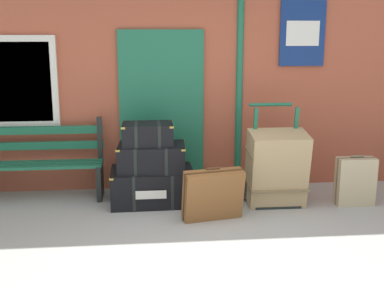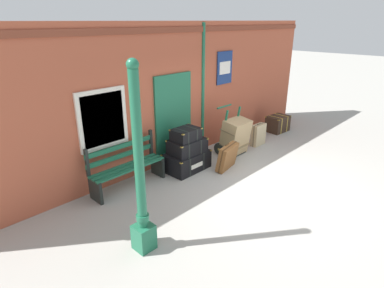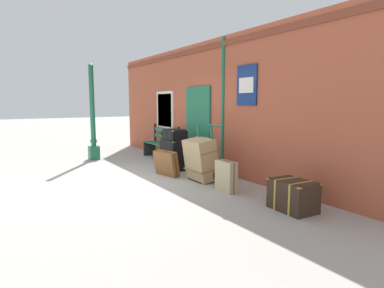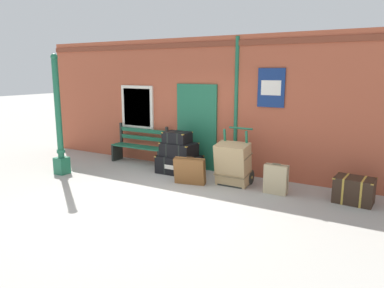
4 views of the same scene
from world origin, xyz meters
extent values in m
plane|color=#A3A099|center=(0.00, 0.00, 0.00)|extent=(60.00, 60.00, 0.00)
cube|color=#AD5138|center=(0.00, 2.60, 1.60)|extent=(10.40, 0.30, 3.20)
cube|color=brown|center=(0.00, 2.44, 3.02)|extent=(10.40, 0.03, 0.12)
cube|color=#1E6647|center=(-0.31, 2.43, 1.05)|extent=(1.10, 0.05, 2.10)
cube|color=#123D2A|center=(-0.31, 2.41, 1.05)|extent=(0.06, 0.02, 2.10)
cube|color=silver|center=(-2.15, 2.43, 1.45)|extent=(1.04, 0.06, 1.16)
cube|color=silver|center=(-2.15, 2.41, 1.45)|extent=(0.88, 0.02, 1.00)
cylinder|color=#1E6647|center=(0.72, 2.45, 1.60)|extent=(0.09, 0.09, 3.14)
cube|color=navy|center=(1.54, 2.43, 2.05)|extent=(0.60, 0.02, 0.84)
cube|color=white|center=(1.54, 2.41, 2.05)|extent=(0.44, 0.01, 0.32)
cube|color=#1E6647|center=(-2.84, 0.38, 0.20)|extent=(0.28, 0.28, 0.40)
cylinder|color=#1E6647|center=(-2.84, 0.38, 1.53)|extent=(0.14, 0.14, 2.26)
cylinder|color=#1E6647|center=(-2.84, 0.38, 0.55)|extent=(0.19, 0.19, 0.08)
sphere|color=#1E6647|center=(-2.84, 0.38, 2.71)|extent=(0.16, 0.16, 0.16)
cube|color=#1E6647|center=(-1.88, 1.96, 0.45)|extent=(1.60, 0.09, 0.04)
cube|color=#1E6647|center=(-1.88, 2.10, 0.45)|extent=(1.60, 0.09, 0.04)
cube|color=#1E6647|center=(-1.88, 2.24, 0.45)|extent=(1.60, 0.09, 0.04)
cube|color=#1E6647|center=(-1.88, 2.30, 0.65)|extent=(1.60, 0.05, 0.10)
cube|color=#1E6647|center=(-1.88, 2.30, 0.85)|extent=(1.60, 0.05, 0.10)
cube|color=black|center=(-2.64, 2.10, 0.23)|extent=(0.06, 0.40, 0.45)
cube|color=black|center=(-2.64, 2.30, 0.73)|extent=(0.06, 0.06, 0.56)
cube|color=black|center=(-1.12, 2.10, 0.23)|extent=(0.06, 0.40, 0.45)
cube|color=black|center=(-1.12, 2.30, 0.73)|extent=(0.06, 0.06, 0.56)
cube|color=black|center=(-0.46, 1.85, 0.21)|extent=(1.01, 0.66, 0.42)
cube|color=black|center=(-0.69, 1.84, 0.21)|extent=(0.05, 0.65, 0.43)
cube|color=black|center=(-0.24, 1.85, 0.21)|extent=(0.05, 0.65, 0.43)
cube|color=#B79338|center=(-0.93, 1.54, 0.41)|extent=(0.05, 0.05, 0.02)
cube|color=#B79338|center=(0.03, 1.56, 0.41)|extent=(0.05, 0.05, 0.02)
cube|color=#B79338|center=(-0.95, 2.14, 0.41)|extent=(0.05, 0.05, 0.02)
cube|color=#B79338|center=(0.01, 2.16, 0.41)|extent=(0.05, 0.05, 0.02)
cube|color=silver|center=(-0.48, 1.51, 0.21)|extent=(0.36, 0.01, 0.10)
cube|color=black|center=(-0.46, 1.83, 0.58)|extent=(0.83, 0.58, 0.32)
cube|color=black|center=(-0.64, 1.84, 0.58)|extent=(0.06, 0.55, 0.33)
cube|color=black|center=(-0.28, 1.83, 0.58)|extent=(0.06, 0.55, 0.33)
cube|color=#B79338|center=(-0.85, 1.60, 0.73)|extent=(0.05, 0.05, 0.02)
cube|color=#B79338|center=(-0.10, 1.56, 0.73)|extent=(0.05, 0.05, 0.02)
cube|color=#B79338|center=(-0.83, 2.10, 0.73)|extent=(0.05, 0.05, 0.02)
cube|color=#B79338|center=(-0.07, 2.06, 0.73)|extent=(0.05, 0.05, 0.02)
cube|color=black|center=(-0.51, 1.83, 0.87)|extent=(0.60, 0.44, 0.26)
cube|color=black|center=(-0.64, 1.83, 0.87)|extent=(0.04, 0.45, 0.27)
cube|color=black|center=(-0.37, 1.83, 0.87)|extent=(0.04, 0.45, 0.27)
cube|color=#B79338|center=(-0.79, 1.63, 0.99)|extent=(0.05, 0.05, 0.02)
cube|color=#B79338|center=(-0.23, 1.63, 0.99)|extent=(0.05, 0.05, 0.02)
cube|color=#B79338|center=(-0.79, 2.03, 0.99)|extent=(0.05, 0.05, 0.02)
cube|color=#B79338|center=(-0.23, 2.03, 0.99)|extent=(0.05, 0.05, 0.02)
cube|color=black|center=(1.03, 1.59, 0.01)|extent=(0.56, 0.28, 0.03)
cube|color=#1E6647|center=(0.78, 1.79, 0.59)|extent=(0.04, 0.24, 1.19)
cube|color=#1E6647|center=(1.28, 1.79, 0.59)|extent=(0.04, 0.24, 1.19)
cylinder|color=#1E6647|center=(1.03, 1.99, 1.18)|extent=(0.54, 0.04, 0.04)
cylinder|color=black|center=(0.71, 1.85, 0.16)|extent=(0.04, 0.32, 0.32)
cylinder|color=#B79338|center=(0.71, 1.85, 0.16)|extent=(0.07, 0.06, 0.06)
cylinder|color=black|center=(1.35, 1.85, 0.16)|extent=(0.04, 0.32, 0.32)
cylinder|color=#B79338|center=(1.35, 1.85, 0.16)|extent=(0.07, 0.06, 0.06)
cube|color=tan|center=(1.03, 1.61, 0.47)|extent=(0.68, 0.56, 0.94)
cube|color=olive|center=(1.03, 1.61, 0.27)|extent=(0.70, 0.46, 0.09)
cube|color=olive|center=(1.03, 1.61, 0.66)|extent=(0.70, 0.46, 0.09)
cube|color=tan|center=(2.00, 1.54, 0.29)|extent=(0.46, 0.19, 0.59)
cylinder|color=#71644C|center=(2.00, 1.54, 0.61)|extent=(0.16, 0.03, 0.03)
cube|color=brown|center=(2.00, 1.54, 0.29)|extent=(0.47, 0.03, 0.60)
cube|color=brown|center=(0.21, 1.20, 0.29)|extent=(0.71, 0.40, 0.59)
cylinder|color=#4F3018|center=(0.21, 1.22, 0.59)|extent=(0.16, 0.06, 0.03)
cube|color=#482C16|center=(0.21, 1.20, 0.29)|extent=(0.69, 0.26, 0.57)
cube|color=#332319|center=(3.41, 1.75, 0.24)|extent=(0.71, 0.52, 0.48)
cube|color=#B79338|center=(3.26, 1.76, 0.24)|extent=(0.07, 0.49, 0.49)
cube|color=#B79338|center=(3.56, 1.74, 0.24)|extent=(0.07, 0.49, 0.49)
cube|color=#B79338|center=(3.08, 1.56, 0.47)|extent=(0.05, 0.05, 0.02)
cube|color=#B79338|center=(3.72, 1.51, 0.47)|extent=(0.05, 0.05, 0.02)
cube|color=#B79338|center=(3.11, 1.99, 0.47)|extent=(0.05, 0.05, 0.02)
cube|color=#B79338|center=(3.75, 1.95, 0.47)|extent=(0.05, 0.05, 0.02)
camera|label=1|loc=(-0.52, -3.97, 2.05)|focal=45.98mm
camera|label=2|loc=(-5.17, -2.86, 3.21)|focal=29.85mm
camera|label=3|loc=(6.67, -2.20, 1.70)|focal=29.92mm
camera|label=4|loc=(4.03, -5.31, 2.40)|focal=34.03mm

